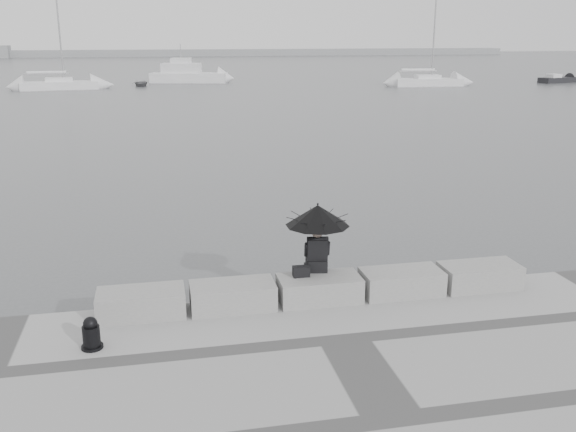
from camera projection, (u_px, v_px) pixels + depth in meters
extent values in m
plane|color=#47494C|center=(313.00, 315.00, 13.14)|extent=(360.00, 360.00, 0.00)
cube|color=gray|center=(141.00, 303.00, 11.84)|extent=(1.60, 0.80, 0.50)
cube|color=gray|center=(233.00, 296.00, 12.18)|extent=(1.60, 0.80, 0.50)
cube|color=gray|center=(319.00, 289.00, 12.51)|extent=(1.60, 0.80, 0.50)
cube|color=gray|center=(401.00, 282.00, 12.84)|extent=(1.60, 0.80, 0.50)
cube|color=gray|center=(479.00, 276.00, 13.18)|extent=(1.60, 0.80, 0.50)
sphere|color=#726056|center=(317.00, 233.00, 12.59)|extent=(0.21, 0.21, 0.21)
cylinder|color=black|center=(317.00, 230.00, 12.56)|extent=(0.02, 0.02, 1.00)
cone|color=black|center=(318.00, 215.00, 12.48)|extent=(1.27, 1.27, 0.41)
sphere|color=black|center=(318.00, 204.00, 12.42)|extent=(0.04, 0.04, 0.04)
cube|color=black|center=(301.00, 271.00, 12.45)|extent=(0.32, 0.18, 0.21)
cylinder|color=black|center=(92.00, 347.00, 10.67)|extent=(0.36, 0.36, 0.06)
cylinder|color=black|center=(92.00, 337.00, 10.62)|extent=(0.29, 0.29, 0.41)
sphere|color=black|center=(90.00, 324.00, 10.55)|extent=(0.23, 0.23, 0.23)
cube|color=gray|center=(163.00, 53.00, 158.81)|extent=(180.00, 6.00, 1.60)
cube|color=white|center=(60.00, 86.00, 65.53)|extent=(7.78, 3.27, 0.90)
cube|color=white|center=(59.00, 80.00, 65.37)|extent=(2.81, 1.90, 0.50)
cylinder|color=#9A9A9D|center=(53.00, 20.00, 63.76)|extent=(0.16, 0.16, 12.00)
cylinder|color=#9A9A9D|center=(58.00, 74.00, 65.19)|extent=(4.23, 0.60, 0.10)
cube|color=white|center=(427.00, 83.00, 69.88)|extent=(7.53, 2.92, 0.90)
cube|color=white|center=(428.00, 77.00, 69.72)|extent=(2.69, 1.78, 0.50)
cylinder|color=#9A9A9D|center=(431.00, 21.00, 68.11)|extent=(0.16, 0.16, 12.00)
cylinder|color=#9A9A9D|center=(428.00, 71.00, 69.54)|extent=(4.15, 0.39, 0.10)
cube|color=white|center=(189.00, 78.00, 74.88)|extent=(9.20, 4.88, 1.20)
cube|color=white|center=(189.00, 68.00, 74.58)|extent=(4.80, 3.22, 1.20)
cube|color=white|center=(188.00, 60.00, 74.34)|extent=(2.52, 2.09, 0.60)
cylinder|color=#9A9A9D|center=(188.00, 51.00, 74.03)|extent=(0.08, 0.08, 1.60)
cube|color=black|center=(558.00, 80.00, 74.70)|extent=(5.08, 2.80, 0.70)
cube|color=white|center=(558.00, 76.00, 74.56)|extent=(1.71, 1.54, 0.50)
imported|color=slate|center=(141.00, 83.00, 69.92)|extent=(3.22, 1.40, 0.54)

